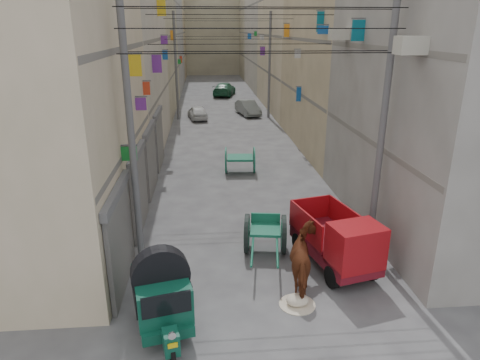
{
  "coord_description": "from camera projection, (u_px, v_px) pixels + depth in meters",
  "views": [
    {
      "loc": [
        -1.56,
        -5.81,
        6.81
      ],
      "look_at": [
        -0.52,
        6.5,
        2.41
      ],
      "focal_mm": 32.0,
      "sensor_mm": 36.0,
      "label": 1
    }
  ],
  "objects": [
    {
      "name": "building_row_left",
      "position": [
        128.0,
        32.0,
        37.09
      ],
      "size": [
        8.0,
        62.0,
        14.0
      ],
      "color": "beige",
      "rests_on": "ground"
    },
    {
      "name": "building_row_right",
      "position": [
        308.0,
        32.0,
        38.36
      ],
      "size": [
        8.0,
        62.0,
        14.0
      ],
      "color": "gray",
      "rests_on": "ground"
    },
    {
      "name": "end_cap_building",
      "position": [
        212.0,
        30.0,
        67.62
      ],
      "size": [
        22.0,
        10.0,
        13.0
      ],
      "primitive_type": "cube",
      "color": "#B7AF90",
      "rests_on": "ground"
    },
    {
      "name": "shutters_left",
      "position": [
        146.0,
        171.0,
        16.79
      ],
      "size": [
        0.18,
        14.4,
        2.88
      ],
      "color": "#48484D",
      "rests_on": "ground"
    },
    {
      "name": "signboards",
      "position": [
        228.0,
        84.0,
        27.04
      ],
      "size": [
        8.22,
        40.52,
        5.67
      ],
      "color": "silver",
      "rests_on": "ground"
    },
    {
      "name": "ac_units",
      "position": [
        375.0,
        6.0,
        12.85
      ],
      "size": [
        0.7,
        6.55,
        3.35
      ],
      "color": "#B0AD9E",
      "rests_on": "ground"
    },
    {
      "name": "utility_poles",
      "position": [
        233.0,
        85.0,
        22.48
      ],
      "size": [
        7.4,
        22.2,
        8.0
      ],
      "color": "#565659",
      "rests_on": "ground"
    },
    {
      "name": "overhead_cables",
      "position": [
        237.0,
        29.0,
        19.11
      ],
      "size": [
        7.4,
        22.52,
        1.12
      ],
      "color": "black",
      "rests_on": "ground"
    },
    {
      "name": "auto_rickshaw",
      "position": [
        162.0,
        294.0,
        9.92
      ],
      "size": [
        1.7,
        2.44,
        1.66
      ],
      "rotation": [
        0.0,
        0.0,
        0.23
      ],
      "color": "black",
      "rests_on": "ground"
    },
    {
      "name": "tonga_cart",
      "position": [
        265.0,
        233.0,
        13.58
      ],
      "size": [
        1.48,
        2.92,
        1.26
      ],
      "rotation": [
        0.0,
        0.0,
        -0.15
      ],
      "color": "black",
      "rests_on": "ground"
    },
    {
      "name": "mini_truck",
      "position": [
        340.0,
        245.0,
        12.43
      ],
      "size": [
        2.15,
        3.45,
        1.8
      ],
      "rotation": [
        0.0,
        0.0,
        0.24
      ],
      "color": "black",
      "rests_on": "ground"
    },
    {
      "name": "second_cart",
      "position": [
        240.0,
        159.0,
        21.11
      ],
      "size": [
        1.55,
        1.4,
        1.3
      ],
      "rotation": [
        0.0,
        0.0,
        -0.07
      ],
      "color": "#155F45",
      "rests_on": "ground"
    },
    {
      "name": "feed_sack",
      "position": [
        297.0,
        300.0,
        11.1
      ],
      "size": [
        0.59,
        0.47,
        0.3
      ],
      "primitive_type": "ellipsoid",
      "color": "beige",
      "rests_on": "ground"
    },
    {
      "name": "horse",
      "position": [
        307.0,
        261.0,
        11.63
      ],
      "size": [
        1.12,
        2.07,
        1.67
      ],
      "primitive_type": "imported",
      "rotation": [
        0.0,
        0.0,
        3.03
      ],
      "color": "brown",
      "rests_on": "ground"
    },
    {
      "name": "distant_car_white",
      "position": [
        197.0,
        112.0,
        33.62
      ],
      "size": [
        1.8,
        3.32,
        1.07
      ],
      "primitive_type": "imported",
      "rotation": [
        0.0,
        0.0,
        3.32
      ],
      "color": "silver",
      "rests_on": "ground"
    },
    {
      "name": "distant_car_grey",
      "position": [
        248.0,
        108.0,
        35.22
      ],
      "size": [
        2.0,
        3.78,
        1.18
      ],
      "primitive_type": "imported",
      "rotation": [
        0.0,
        0.0,
        0.22
      ],
      "color": "slate",
      "rests_on": "ground"
    },
    {
      "name": "distant_car_green",
      "position": [
        224.0,
        89.0,
        45.27
      ],
      "size": [
        2.85,
        4.92,
        1.34
      ],
      "primitive_type": "imported",
      "rotation": [
        0.0,
        0.0,
        2.92
      ],
      "color": "#205F3E",
      "rests_on": "ground"
    }
  ]
}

